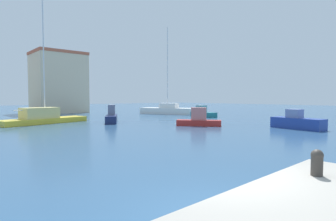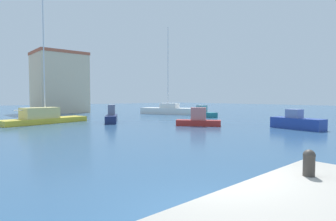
# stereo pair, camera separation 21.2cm
# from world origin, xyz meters

# --- Properties ---
(water) EXTENTS (160.00, 160.00, 0.00)m
(water) POSITION_xyz_m (15.00, 20.00, 0.00)
(water) COLOR #2D5175
(water) RESTS_ON ground
(mooring_bollard) EXTENTS (0.24, 0.24, 0.55)m
(mooring_bollard) POSITION_xyz_m (1.16, -1.54, 1.36)
(mooring_bollard) COLOR #38332D
(mooring_bollard) RESTS_ON pier_quay
(sailboat_yellow_near_pier) EXTENTS (8.93, 4.01, 14.31)m
(sailboat_yellow_near_pier) POSITION_xyz_m (3.94, 25.48, 0.68)
(sailboat_yellow_near_pier) COLOR gold
(sailboat_yellow_near_pier) RESTS_ON water
(motorboat_red_inner_mooring) EXTENTS (3.39, 3.94, 1.73)m
(motorboat_red_inner_mooring) POSITION_xyz_m (14.21, 13.29, 0.55)
(motorboat_red_inner_mooring) COLOR #B22823
(motorboat_red_inner_mooring) RESTS_ON water
(motorboat_navy_center_channel) EXTENTS (3.26, 4.26, 1.89)m
(motorboat_navy_center_channel) POSITION_xyz_m (9.82, 21.84, 0.61)
(motorboat_navy_center_channel) COLOR #19234C
(motorboat_navy_center_channel) RESTS_ON water
(motorboat_teal_behind_lamppost) EXTENTS (1.94, 4.48, 1.59)m
(motorboat_teal_behind_lamppost) POSITION_xyz_m (23.67, 20.95, 0.53)
(motorboat_teal_behind_lamppost) COLOR #1E707A
(motorboat_teal_behind_lamppost) RESTS_ON water
(motorboat_blue_distant_north) EXTENTS (1.96, 4.45, 1.67)m
(motorboat_blue_distant_north) POSITION_xyz_m (18.67, 6.08, 0.57)
(motorboat_blue_distant_north) COLOR #233D93
(motorboat_blue_distant_north) RESTS_ON water
(sailboat_white_far_right) EXTENTS (6.00, 9.13, 13.88)m
(sailboat_white_far_right) POSITION_xyz_m (23.96, 28.65, 0.66)
(sailboat_white_far_right) COLOR white
(sailboat_white_far_right) RESTS_ON water
(warehouse_block) EXTENTS (8.21, 7.49, 10.59)m
(warehouse_block) POSITION_xyz_m (12.45, 44.74, 5.31)
(warehouse_block) COLOR beige
(warehouse_block) RESTS_ON ground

